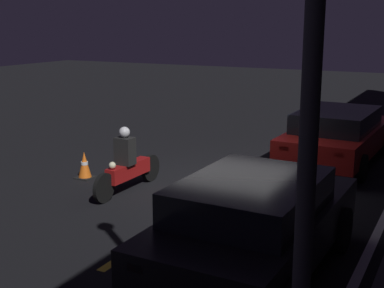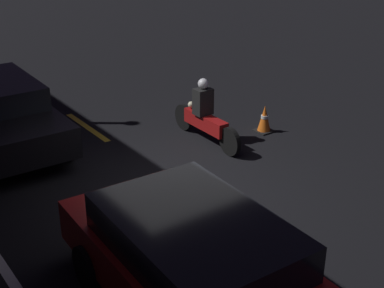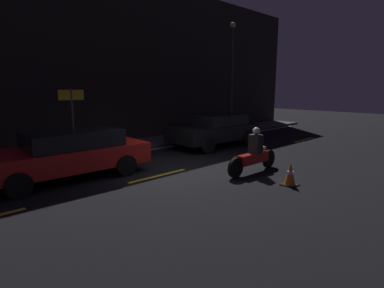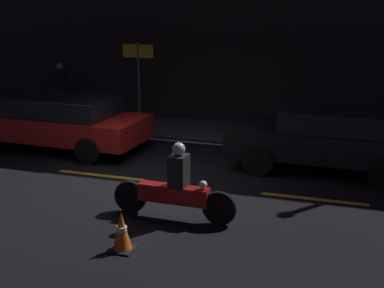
{
  "view_description": "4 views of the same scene",
  "coord_description": "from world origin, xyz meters",
  "px_view_note": "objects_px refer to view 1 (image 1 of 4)",
  "views": [
    {
      "loc": [
        10.0,
        4.28,
        3.4
      ],
      "look_at": [
        1.47,
        -0.13,
        1.19
      ],
      "focal_mm": 50.0,
      "sensor_mm": 36.0,
      "label": 1
    },
    {
      "loc": [
        -6.93,
        4.66,
        4.55
      ],
      "look_at": [
        -0.01,
        -0.37,
        0.75
      ],
      "focal_mm": 50.0,
      "sensor_mm": 36.0,
      "label": 2
    },
    {
      "loc": [
        -6.05,
        -6.74,
        2.49
      ],
      "look_at": [
        -0.0,
        -0.37,
        0.86
      ],
      "focal_mm": 28.0,
      "sensor_mm": 36.0,
      "label": 3
    },
    {
      "loc": [
        4.28,
        -9.72,
        3.66
      ],
      "look_at": [
        1.06,
        0.04,
        0.86
      ],
      "focal_mm": 50.0,
      "sensor_mm": 36.0,
      "label": 4
    }
  ],
  "objects_px": {
    "van_black": "(255,221)",
    "traffic_cone_near": "(85,165)",
    "taxi_red": "(338,134)",
    "motorcycle": "(128,165)",
    "street_lamp": "(313,46)"
  },
  "relations": [
    {
      "from": "van_black",
      "to": "motorcycle",
      "type": "xyz_separation_m",
      "value": [
        -2.25,
        -3.59,
        -0.21
      ]
    },
    {
      "from": "taxi_red",
      "to": "motorcycle",
      "type": "bearing_deg",
      "value": 144.53
    },
    {
      "from": "taxi_red",
      "to": "motorcycle",
      "type": "height_order",
      "value": "motorcycle"
    },
    {
      "from": "motorcycle",
      "to": "traffic_cone_near",
      "type": "relative_size",
      "value": 3.68
    },
    {
      "from": "van_black",
      "to": "motorcycle",
      "type": "height_order",
      "value": "van_black"
    },
    {
      "from": "street_lamp",
      "to": "motorcycle",
      "type": "bearing_deg",
      "value": -135.16
    },
    {
      "from": "motorcycle",
      "to": "street_lamp",
      "type": "bearing_deg",
      "value": 46.0
    },
    {
      "from": "motorcycle",
      "to": "traffic_cone_near",
      "type": "height_order",
      "value": "motorcycle"
    },
    {
      "from": "street_lamp",
      "to": "van_black",
      "type": "bearing_deg",
      "value": -153.11
    },
    {
      "from": "traffic_cone_near",
      "to": "street_lamp",
      "type": "distance_m",
      "value": 8.83
    },
    {
      "from": "taxi_red",
      "to": "van_black",
      "type": "height_order",
      "value": "van_black"
    },
    {
      "from": "van_black",
      "to": "motorcycle",
      "type": "relative_size",
      "value": 1.87
    },
    {
      "from": "van_black",
      "to": "traffic_cone_near",
      "type": "distance_m",
      "value": 5.62
    },
    {
      "from": "van_black",
      "to": "street_lamp",
      "type": "distance_m",
      "value": 3.97
    },
    {
      "from": "van_black",
      "to": "traffic_cone_near",
      "type": "xyz_separation_m",
      "value": [
        -2.58,
        -4.97,
        -0.46
      ]
    }
  ]
}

